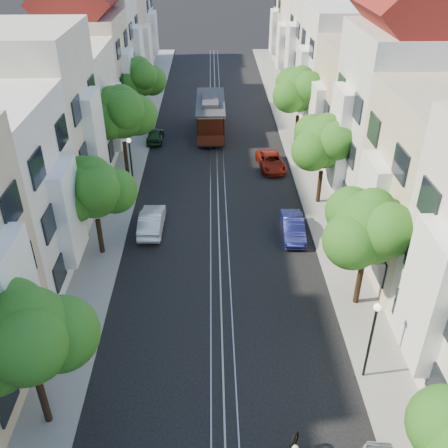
{
  "coord_description": "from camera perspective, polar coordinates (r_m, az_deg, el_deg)",
  "views": [
    {
      "loc": [
        -0.33,
        -11.31,
        17.72
      ],
      "look_at": [
        0.27,
        13.68,
        2.2
      ],
      "focal_mm": 40.0,
      "sensor_mm": 36.0,
      "label": 1
    }
  ],
  "objects": [
    {
      "name": "ground",
      "position": [
        43.12,
        -0.82,
        7.57
      ],
      "size": [
        200.0,
        200.0,
        0.0
      ],
      "primitive_type": "plane",
      "color": "black",
      "rests_on": "ground"
    },
    {
      "name": "sidewalk_east",
      "position": [
        43.76,
        8.8,
        7.64
      ],
      "size": [
        2.5,
        80.0,
        0.12
      ],
      "primitive_type": "cube",
      "color": "gray",
      "rests_on": "ground"
    },
    {
      "name": "sidewalk_west",
      "position": [
        43.65,
        -10.46,
        7.42
      ],
      "size": [
        2.5,
        80.0,
        0.12
      ],
      "primitive_type": "cube",
      "color": "gray",
      "rests_on": "ground"
    },
    {
      "name": "rail_left",
      "position": [
        43.12,
        -1.56,
        7.57
      ],
      "size": [
        0.06,
        80.0,
        0.02
      ],
      "primitive_type": "cube",
      "color": "gray",
      "rests_on": "ground"
    },
    {
      "name": "rail_slot",
      "position": [
        43.12,
        -0.82,
        7.58
      ],
      "size": [
        0.06,
        80.0,
        0.02
      ],
      "primitive_type": "cube",
      "color": "gray",
      "rests_on": "ground"
    },
    {
      "name": "rail_right",
      "position": [
        43.13,
        -0.08,
        7.59
      ],
      "size": [
        0.06,
        80.0,
        0.02
      ],
      "primitive_type": "cube",
      "color": "gray",
      "rests_on": "ground"
    },
    {
      "name": "lane_line",
      "position": [
        43.12,
        -0.82,
        7.57
      ],
      "size": [
        0.08,
        80.0,
        0.01
      ],
      "primitive_type": "cube",
      "color": "tan",
      "rests_on": "ground"
    },
    {
      "name": "townhouses_east",
      "position": [
        42.95,
        15.65,
        13.72
      ],
      "size": [
        7.75,
        72.0,
        12.0
      ],
      "color": "beige",
      "rests_on": "ground"
    },
    {
      "name": "townhouses_west",
      "position": [
        42.8,
        -17.42,
        13.23
      ],
      "size": [
        7.75,
        72.0,
        11.76
      ],
      "color": "silver",
      "rests_on": "ground"
    },
    {
      "name": "tree_e_b",
      "position": [
        25.26,
        16.34,
        -0.55
      ],
      "size": [
        4.93,
        4.08,
        6.68
      ],
      "color": "black",
      "rests_on": "ground"
    },
    {
      "name": "tree_e_c",
      "position": [
        34.77,
        11.49,
        9.01
      ],
      "size": [
        4.84,
        3.99,
        6.52
      ],
      "color": "black",
      "rests_on": "ground"
    },
    {
      "name": "tree_e_d",
      "position": [
        44.85,
        8.73,
        14.82
      ],
      "size": [
        5.01,
        4.16,
        6.85
      ],
      "color": "black",
      "rests_on": "ground"
    },
    {
      "name": "tree_w_a",
      "position": [
        19.79,
        -21.59,
        -12.0
      ],
      "size": [
        4.93,
        4.08,
        6.68
      ],
      "color": "black",
      "rests_on": "ground"
    },
    {
      "name": "tree_w_b",
      "position": [
        29.38,
        -14.64,
        3.76
      ],
      "size": [
        4.72,
        3.87,
        6.27
      ],
      "color": "black",
      "rests_on": "ground"
    },
    {
      "name": "tree_w_c",
      "position": [
        39.03,
        -11.61,
        12.28
      ],
      "size": [
        5.13,
        4.28,
        7.09
      ],
      "color": "black",
      "rests_on": "ground"
    },
    {
      "name": "tree_w_d",
      "position": [
        49.54,
        -9.6,
        16.05
      ],
      "size": [
        4.84,
        3.99,
        6.52
      ],
      "color": "black",
      "rests_on": "ground"
    },
    {
      "name": "lamp_east",
      "position": [
        22.36,
        16.62,
        -11.56
      ],
      "size": [
        0.32,
        0.32,
        4.16
      ],
      "color": "black",
      "rests_on": "ground"
    },
    {
      "name": "lamp_west",
      "position": [
        36.97,
        -10.64,
        7.54
      ],
      "size": [
        0.32,
        0.32,
        4.16
      ],
      "color": "black",
      "rests_on": "ground"
    },
    {
      "name": "cable_car",
      "position": [
        47.73,
        -1.53,
        12.46
      ],
      "size": [
        2.61,
        8.33,
        3.2
      ],
      "rotation": [
        0.0,
        0.0,
        -0.0
      ],
      "color": "black",
      "rests_on": "ground"
    },
    {
      "name": "parked_car_e_mid",
      "position": [
        32.35,
        7.88,
        -0.38
      ],
      "size": [
        1.5,
        3.92,
        1.28
      ],
      "primitive_type": "imported",
      "rotation": [
        0.0,
        0.0,
        -0.04
      ],
      "color": "#0C103F",
      "rests_on": "ground"
    },
    {
      "name": "parked_car_e_far",
      "position": [
        41.25,
        5.38,
        7.14
      ],
      "size": [
        2.37,
        4.41,
        1.18
      ],
      "primitive_type": "imported",
      "rotation": [
        0.0,
        0.0,
        0.1
      ],
      "color": "maroon",
      "rests_on": "ground"
    },
    {
      "name": "parked_car_w_mid",
      "position": [
        32.97,
        -8.26,
        0.36
      ],
      "size": [
        1.53,
        4.2,
        1.38
      ],
      "primitive_type": "imported",
      "rotation": [
        0.0,
        0.0,
        3.12
      ],
      "color": "silver",
      "rests_on": "ground"
    },
    {
      "name": "parked_car_w_far",
      "position": [
        46.66,
        -7.88,
        10.01
      ],
      "size": [
        1.44,
        3.57,
        1.22
      ],
      "primitive_type": "imported",
      "rotation": [
        0.0,
        0.0,
        3.14
      ],
      "color": "black",
      "rests_on": "ground"
    }
  ]
}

